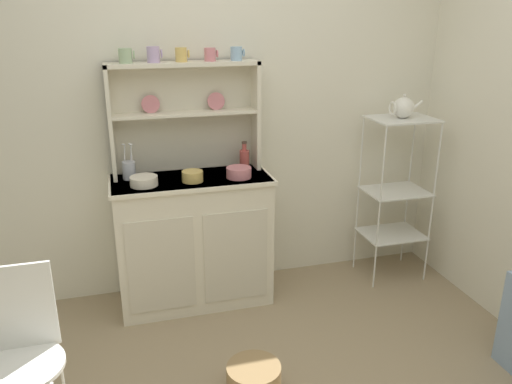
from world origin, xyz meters
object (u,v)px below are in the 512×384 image
(floor_basket, at_px, (254,380))
(bowl_mixing_large, at_px, (144,181))
(hutch_shelf_unit, at_px, (184,109))
(bakers_rack, at_px, (396,182))
(wire_chair, at_px, (19,345))
(hutch_cabinet, at_px, (194,239))
(jam_bottle, at_px, (244,159))
(porcelain_teapot, at_px, (403,108))
(utensil_jar, at_px, (129,170))
(cup_sage_0, at_px, (126,56))

(floor_basket, relative_size, bowl_mixing_large, 1.68)
(hutch_shelf_unit, height_order, bakers_rack, hutch_shelf_unit)
(bowl_mixing_large, bearing_deg, wire_chair, -122.52)
(hutch_cabinet, height_order, wire_chair, hutch_cabinet)
(hutch_shelf_unit, xyz_separation_m, jam_bottle, (0.37, -0.08, -0.33))
(bowl_mixing_large, distance_m, jam_bottle, 0.67)
(bakers_rack, relative_size, floor_basket, 4.23)
(porcelain_teapot, bearing_deg, bowl_mixing_large, -178.57)
(utensil_jar, distance_m, porcelain_teapot, 1.82)
(cup_sage_0, xyz_separation_m, jam_bottle, (0.69, -0.04, -0.66))
(wire_chair, bearing_deg, cup_sage_0, 94.89)
(floor_basket, bearing_deg, cup_sage_0, 112.52)
(hutch_cabinet, xyz_separation_m, utensil_jar, (-0.37, 0.08, 0.48))
(bakers_rack, relative_size, wire_chair, 1.36)
(hutch_shelf_unit, height_order, wire_chair, hutch_shelf_unit)
(wire_chair, xyz_separation_m, porcelain_teapot, (2.31, 0.99, 0.71))
(bowl_mixing_large, distance_m, porcelain_teapot, 1.75)
(wire_chair, bearing_deg, bakers_rack, 54.27)
(bakers_rack, xyz_separation_m, porcelain_teapot, (-0.00, 0.00, 0.52))
(wire_chair, distance_m, cup_sage_0, 1.66)
(hutch_cabinet, distance_m, bakers_rack, 1.45)
(bowl_mixing_large, height_order, utensil_jar, utensil_jar)
(wire_chair, relative_size, floor_basket, 3.10)
(hutch_shelf_unit, bearing_deg, hutch_cabinet, -90.00)
(bowl_mixing_large, bearing_deg, utensil_jar, 116.82)
(hutch_cabinet, relative_size, bakers_rack, 0.85)
(hutch_shelf_unit, bearing_deg, wire_chair, -127.03)
(hutch_shelf_unit, relative_size, cup_sage_0, 10.08)
(bowl_mixing_large, height_order, jam_bottle, jam_bottle)
(hutch_cabinet, relative_size, utensil_jar, 4.48)
(cup_sage_0, height_order, utensil_jar, cup_sage_0)
(hutch_shelf_unit, height_order, utensil_jar, hutch_shelf_unit)
(bowl_mixing_large, xyz_separation_m, utensil_jar, (-0.08, 0.15, 0.03))
(cup_sage_0, relative_size, utensil_jar, 0.41)
(floor_basket, bearing_deg, wire_chair, -178.22)
(bowl_mixing_large, xyz_separation_m, porcelain_teapot, (1.71, 0.04, 0.34))
(cup_sage_0, distance_m, bowl_mixing_large, 0.73)
(bowl_mixing_large, height_order, porcelain_teapot, porcelain_teapot)
(cup_sage_0, relative_size, jam_bottle, 0.50)
(wire_chair, bearing_deg, hutch_cabinet, 79.98)
(jam_bottle, relative_size, utensil_jar, 0.83)
(wire_chair, relative_size, jam_bottle, 4.61)
(jam_bottle, height_order, utensil_jar, utensil_jar)
(floor_basket, distance_m, utensil_jar, 1.44)
(jam_bottle, bearing_deg, utensil_jar, -179.37)
(cup_sage_0, bearing_deg, porcelain_teapot, -5.00)
(utensil_jar, height_order, porcelain_teapot, porcelain_teapot)
(wire_chair, xyz_separation_m, utensil_jar, (0.53, 1.10, 0.40))
(bowl_mixing_large, bearing_deg, porcelain_teapot, 1.43)
(floor_basket, height_order, utensil_jar, utensil_jar)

